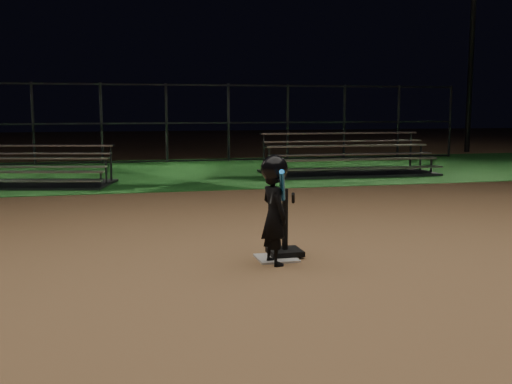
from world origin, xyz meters
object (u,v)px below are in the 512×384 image
child_batter (274,207)px  bleacher_right (347,166)px  home_plate (276,258)px  batting_tee (285,242)px  light_pole_right (474,23)px  bleacher_left (28,178)px

child_batter → bleacher_right: bearing=-41.2°
home_plate → bleacher_right: bearing=63.0°
child_batter → bleacher_right: 9.67m
batting_tee → bleacher_right: (4.14, 8.29, 0.06)m
child_batter → light_pole_right: 19.86m
batting_tee → bleacher_left: 8.53m
batting_tee → child_batter: 0.63m
home_plate → light_pole_right: light_pole_right is taller
home_plate → batting_tee: 0.23m
home_plate → bleacher_left: bearing=114.8°
bleacher_left → child_batter: bearing=-53.0°
batting_tee → bleacher_left: bearing=116.0°
bleacher_left → bleacher_right: 7.90m
batting_tee → bleacher_left: bleacher_left is taller
home_plate → child_batter: (-0.09, -0.22, 0.64)m
bleacher_right → light_pole_right: bearing=41.7°
child_batter → bleacher_left: size_ratio=0.31×
child_batter → light_pole_right: size_ratio=0.15×
batting_tee → child_batter: (-0.22, -0.33, 0.48)m
bleacher_left → light_pole_right: bearing=37.9°
bleacher_left → light_pole_right: size_ratio=0.48×
home_plate → child_batter: 0.68m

